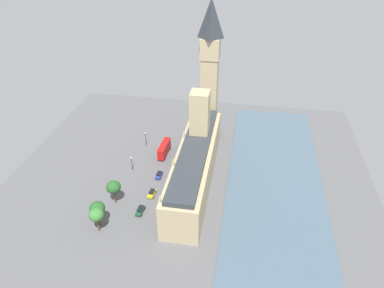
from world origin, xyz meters
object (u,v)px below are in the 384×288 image
(car_blue_trailing, at_px, (159,175))
(plane_tree_midblock, at_px, (97,208))
(car_yellow_cab_by_river_gate, at_px, (152,193))
(parliament_building, at_px, (195,161))
(street_lamp_slot_10, at_px, (131,161))
(plane_tree_leading, at_px, (114,187))
(double_decker_bus_corner, at_px, (164,149))
(pedestrian_opposite_hall, at_px, (161,218))
(pedestrian_near_tower, at_px, (180,160))
(car_dark_green_far_end, at_px, (140,210))
(plane_tree_under_trees, at_px, (96,215))
(street_lamp_kerbside, at_px, (146,136))
(clock_tower, at_px, (210,68))

(car_blue_trailing, xyz_separation_m, plane_tree_midblock, (11.87, 25.84, 5.66))
(car_blue_trailing, xyz_separation_m, car_yellow_cab_by_river_gate, (-0.12, 10.09, 0.00))
(parliament_building, relative_size, street_lamp_slot_10, 10.27)
(parliament_building, bearing_deg, plane_tree_leading, 34.80)
(plane_tree_leading, bearing_deg, street_lamp_slot_10, -89.90)
(parliament_building, height_order, double_decker_bus_corner, parliament_building)
(plane_tree_leading, bearing_deg, parliament_building, -145.20)
(car_blue_trailing, bearing_deg, pedestrian_opposite_hall, 107.83)
(pedestrian_opposite_hall, height_order, plane_tree_leading, plane_tree_leading)
(pedestrian_near_tower, xyz_separation_m, plane_tree_midblock, (17.43, 36.05, 5.80))
(parliament_building, distance_m, plane_tree_midblock, 36.59)
(car_dark_green_far_end, distance_m, plane_tree_under_trees, 14.76)
(double_decker_bus_corner, bearing_deg, car_dark_green_far_end, 92.64)
(plane_tree_midblock, height_order, street_lamp_kerbside, plane_tree_midblock)
(clock_tower, height_order, car_dark_green_far_end, clock_tower)
(car_blue_trailing, xyz_separation_m, plane_tree_leading, (10.72, 15.42, 5.39))
(plane_tree_leading, bearing_deg, car_blue_trailing, -124.81)
(double_decker_bus_corner, distance_m, plane_tree_midblock, 41.71)
(pedestrian_opposite_hall, bearing_deg, street_lamp_slot_10, 154.85)
(car_blue_trailing, bearing_deg, parliament_building, -173.34)
(street_lamp_kerbside, height_order, street_lamp_slot_10, street_lamp_kerbside)
(car_yellow_cab_by_river_gate, height_order, plane_tree_midblock, plane_tree_midblock)
(plane_tree_under_trees, distance_m, street_lamp_kerbside, 47.57)
(double_decker_bus_corner, bearing_deg, car_blue_trailing, 98.24)
(car_blue_trailing, height_order, plane_tree_midblock, plane_tree_midblock)
(car_blue_trailing, height_order, car_yellow_cab_by_river_gate, same)
(plane_tree_under_trees, xyz_separation_m, plane_tree_midblock, (0.63, -2.38, 0.23))
(clock_tower, xyz_separation_m, plane_tree_under_trees, (24.36, 62.85, -22.58))
(plane_tree_under_trees, bearing_deg, pedestrian_near_tower, -113.61)
(parliament_building, relative_size, pedestrian_opposite_hall, 37.67)
(clock_tower, xyz_separation_m, pedestrian_near_tower, (7.56, 24.42, -28.15))
(parliament_building, xyz_separation_m, plane_tree_leading, (23.67, 16.45, -1.50))
(pedestrian_opposite_hall, bearing_deg, pedestrian_near_tower, 119.77)
(car_blue_trailing, xyz_separation_m, pedestrian_near_tower, (-5.56, -10.21, -0.15))
(street_lamp_kerbside, bearing_deg, car_blue_trailing, 118.00)
(street_lamp_slot_10, bearing_deg, double_decker_bus_corner, -128.01)
(clock_tower, bearing_deg, plane_tree_midblock, 67.55)
(plane_tree_leading, relative_size, street_lamp_slot_10, 1.47)
(pedestrian_near_tower, bearing_deg, plane_tree_under_trees, 157.26)
(car_dark_green_far_end, bearing_deg, street_lamp_slot_10, -62.79)
(parliament_building, distance_m, pedestrian_near_tower, 13.73)
(clock_tower, xyz_separation_m, plane_tree_midblock, (24.99, 60.47, -22.35))
(double_decker_bus_corner, xyz_separation_m, car_blue_trailing, (-1.46, 14.36, -1.75))
(parliament_building, relative_size, pedestrian_near_tower, 35.48)
(clock_tower, distance_m, car_yellow_cab_by_river_gate, 54.34)
(clock_tower, distance_m, car_blue_trailing, 46.43)
(pedestrian_near_tower, distance_m, street_lamp_slot_10, 18.36)
(clock_tower, xyz_separation_m, street_lamp_kerbside, (23.39, 15.33, -24.56))
(plane_tree_under_trees, bearing_deg, street_lamp_kerbside, -91.18)
(car_dark_green_far_end, xyz_separation_m, pedestrian_opposite_hall, (-7.17, 2.01, -0.19))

